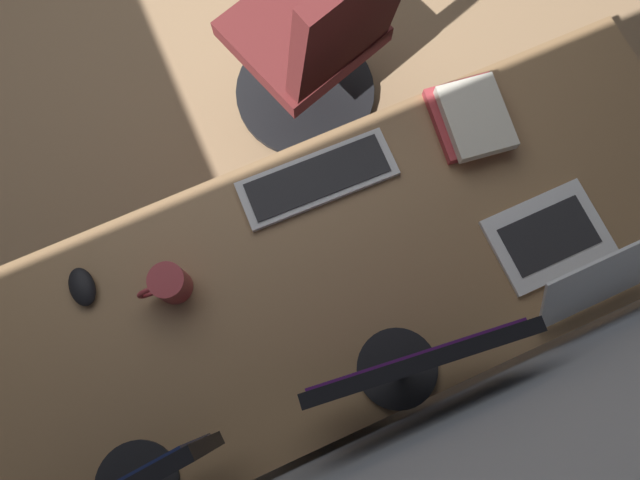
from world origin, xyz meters
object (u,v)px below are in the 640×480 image
Objects in this scene: laptop_leftmost at (566,254)px; mouse_main at (82,287)px; monitor_secondary at (410,364)px; drawer_pedestal at (295,322)px; book_stack_near at (472,118)px; coffee_mug at (170,284)px; office_chair at (317,47)px; keyboard_main at (317,179)px.

laptop_leftmost is 3.00× the size of mouse_main.
monitor_secondary is 0.54m from laptop_leftmost.
drawer_pedestal is 0.68m from monitor_secondary.
book_stack_near is (-1.11, -0.01, 0.01)m from mouse_main.
coffee_mug is (0.43, -0.41, -0.17)m from monitor_secondary.
drawer_pedestal is 2.23× the size of laptop_leftmost.
laptop_leftmost is 1.05m from office_chair.
book_stack_near is at bearing -132.43° from monitor_secondary.
monitor_secondary reaches higher than laptop_leftmost.
monitor_secondary is (-0.18, 0.25, 0.61)m from drawer_pedestal.
keyboard_main is at bearing -177.74° from mouse_main.
book_stack_near is (-0.47, -0.51, -0.20)m from monitor_secondary.
keyboard_main is 0.64m from office_chair.
mouse_main is 0.41× the size of book_stack_near.
book_stack_near is 0.66m from office_chair.
laptop_leftmost is 1.22m from mouse_main.
monitor_secondary reaches higher than office_chair.
keyboard_main is 3.26× the size of coffee_mug.
mouse_main is at bearing 31.72° from office_chair.
office_chair is (0.22, -0.54, -0.30)m from book_stack_near.
keyboard_main is (0.48, -0.45, -0.04)m from laptop_leftmost.
drawer_pedestal is 0.52m from keyboard_main.
monitor_secondary is 0.84m from mouse_main.
drawer_pedestal is at bearing 150.99° from mouse_main.
drawer_pedestal is 1.46× the size of monitor_secondary.
book_stack_near is 1.97× the size of coffee_mug.
coffee_mug is at bearing -19.48° from laptop_leftmost.
book_stack_near is (-0.45, 0.02, 0.02)m from keyboard_main.
office_chair is (0.26, -0.97, -0.32)m from laptop_leftmost.
coffee_mug reaches higher than mouse_main.
book_stack_near is at bearing -173.54° from coffee_mug.
drawer_pedestal is 2.72× the size of book_stack_near.
monitor_secondary is at bearing 87.93° from keyboard_main.
keyboard_main is at bearing 66.47° from office_chair.
laptop_leftmost reaches higher than book_stack_near.
office_chair reaches higher than drawer_pedestal.
coffee_mug is at bearing 156.48° from mouse_main.
office_chair reaches higher than coffee_mug.
mouse_main reaches higher than keyboard_main.
mouse_main is (1.14, -0.42, -0.03)m from laptop_leftmost.
coffee_mug is 0.99m from office_chair.
monitor_secondary is 0.57m from keyboard_main.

